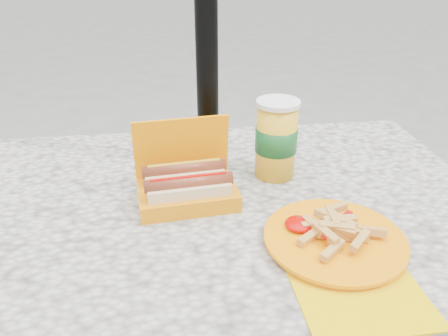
{
  "coord_description": "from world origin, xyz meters",
  "views": [
    {
      "loc": [
        -0.08,
        -0.8,
        1.26
      ],
      "look_at": [
        0.02,
        0.05,
        0.8
      ],
      "focal_mm": 35.0,
      "sensor_mm": 36.0,
      "label": 1
    }
  ],
  "objects": [
    {
      "name": "hotdog_box",
      "position": [
        -0.06,
        0.01,
        0.79
      ],
      "size": [
        0.22,
        0.16,
        0.17
      ],
      "rotation": [
        0.0,
        0.0,
        0.1
      ],
      "color": "#FF8D00",
      "rests_on": "picnic_table"
    },
    {
      "name": "picnic_table",
      "position": [
        0.0,
        0.0,
        0.64
      ],
      "size": [
        1.2,
        0.8,
        0.75
      ],
      "color": "beige",
      "rests_on": "ground"
    },
    {
      "name": "fries_plate",
      "position": [
        0.2,
        -0.19,
        0.76
      ],
      "size": [
        0.26,
        0.35,
        0.05
      ],
      "rotation": [
        0.0,
        0.0,
        0.26
      ],
      "color": "#EDC500",
      "rests_on": "picnic_table"
    },
    {
      "name": "soda_cup",
      "position": [
        0.15,
        0.1,
        0.84
      ],
      "size": [
        0.1,
        0.1,
        0.19
      ],
      "rotation": [
        0.0,
        0.0,
        0.11
      ],
      "color": "yellow",
      "rests_on": "picnic_table"
    },
    {
      "name": "umbrella_pole",
      "position": [
        0.0,
        0.16,
        1.1
      ],
      "size": [
        0.05,
        0.05,
        2.2
      ],
      "primitive_type": "cylinder",
      "color": "black",
      "rests_on": "ground"
    }
  ]
}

